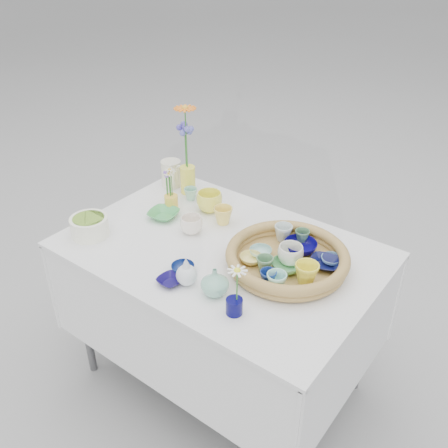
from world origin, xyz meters
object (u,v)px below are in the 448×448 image
Objects in this scene: display_table at (222,377)px; tall_vase_yellow at (188,180)px; wicker_tray at (287,259)px; bud_vase_seafoam at (215,282)px.

tall_vase_yellow reaches higher than display_table.
wicker_tray is 0.74m from tall_vase_yellow.
tall_vase_yellow reaches higher than wicker_tray.
bud_vase_seafoam is (0.16, -0.24, 0.82)m from display_table.
display_table is 9.24× the size of tall_vase_yellow.
wicker_tray is 3.48× the size of tall_vase_yellow.
bud_vase_seafoam is (-0.12, -0.29, 0.01)m from wicker_tray.
display_table is 0.87m from bud_vase_seafoam.
tall_vase_yellow is at bearing 137.50° from bud_vase_seafoam.
tall_vase_yellow is at bearing 161.24° from wicker_tray.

